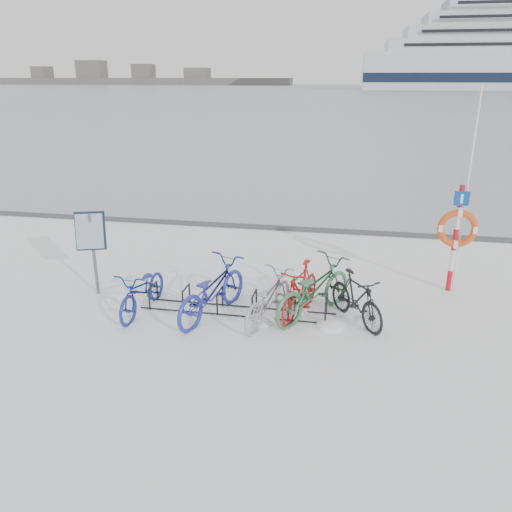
% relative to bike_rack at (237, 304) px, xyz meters
% --- Properties ---
extents(ground, '(900.00, 900.00, 0.00)m').
position_rel_bike_rack_xyz_m(ground, '(0.00, 0.00, -0.18)').
color(ground, white).
rests_on(ground, ground).
extents(ice_sheet, '(400.00, 298.00, 0.02)m').
position_rel_bike_rack_xyz_m(ice_sheet, '(0.00, 155.00, -0.17)').
color(ice_sheet, '#9CA7B0').
rests_on(ice_sheet, ground).
extents(quay_edge, '(400.00, 0.25, 0.10)m').
position_rel_bike_rack_xyz_m(quay_edge, '(0.00, 5.90, -0.13)').
color(quay_edge, '#3F3F42').
rests_on(quay_edge, ground).
extents(bike_rack, '(4.00, 0.48, 0.46)m').
position_rel_bike_rack_xyz_m(bike_rack, '(0.00, 0.00, 0.00)').
color(bike_rack, black).
rests_on(bike_rack, ground).
extents(info_board, '(0.66, 0.42, 1.87)m').
position_rel_bike_rack_xyz_m(info_board, '(-3.24, 0.30, 1.16)').
color(info_board, '#595B5E').
rests_on(info_board, ground).
extents(lifebuoy_station, '(0.84, 0.23, 4.37)m').
position_rel_bike_rack_xyz_m(lifebuoy_station, '(4.44, 1.88, 1.29)').
color(lifebuoy_station, red).
rests_on(lifebuoy_station, ground).
extents(shoreline, '(180.00, 12.00, 9.50)m').
position_rel_bike_rack_xyz_m(shoreline, '(-122.02, 260.00, 2.61)').
color(shoreline, '#515151').
rests_on(shoreline, ground).
extents(bike_0, '(0.78, 1.90, 0.98)m').
position_rel_bike_rack_xyz_m(bike_0, '(-1.89, -0.30, 0.31)').
color(bike_0, navy).
rests_on(bike_0, ground).
extents(bike_1, '(1.47, 2.36, 1.17)m').
position_rel_bike_rack_xyz_m(bike_1, '(-0.46, -0.23, 0.40)').
color(bike_1, navy).
rests_on(bike_1, ground).
extents(bike_2, '(1.19, 2.02, 1.00)m').
position_rel_bike_rack_xyz_m(bike_2, '(0.68, -0.23, 0.32)').
color(bike_2, '#96979C').
rests_on(bike_2, ground).
extents(bike_3, '(1.00, 1.90, 1.10)m').
position_rel_bike_rack_xyz_m(bike_3, '(1.26, 0.14, 0.37)').
color(bike_3, maroon).
rests_on(bike_3, ground).
extents(bike_4, '(1.91, 2.33, 1.19)m').
position_rel_bike_rack_xyz_m(bike_4, '(1.53, 0.16, 0.41)').
color(bike_4, '#366F48').
rests_on(bike_4, ground).
extents(bike_5, '(1.37, 1.68, 1.03)m').
position_rel_bike_rack_xyz_m(bike_5, '(2.37, 0.04, 0.33)').
color(bike_5, black).
rests_on(bike_5, ground).
extents(snow_drifts, '(5.84, 1.13, 0.20)m').
position_rel_bike_rack_xyz_m(snow_drifts, '(0.86, -0.11, -0.18)').
color(snow_drifts, white).
rests_on(snow_drifts, ground).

